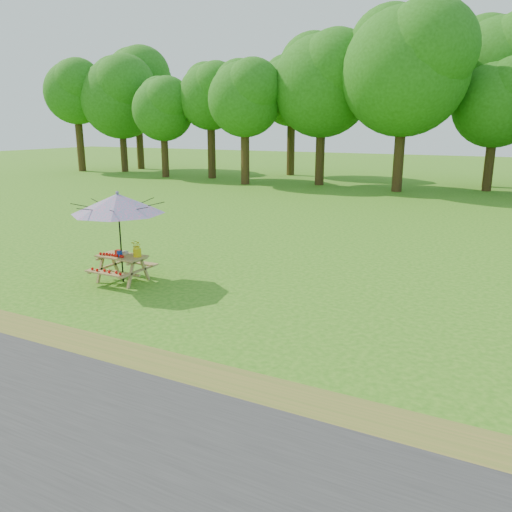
% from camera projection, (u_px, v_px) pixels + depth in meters
% --- Properties ---
extents(ground, '(120.00, 120.00, 0.00)m').
position_uv_depth(ground, '(106.00, 287.00, 11.99)').
color(ground, '#2B6E15').
rests_on(ground, ground).
extents(drygrass_strip, '(120.00, 1.20, 0.01)m').
position_uv_depth(drygrass_strip, '(2.00, 327.00, 9.58)').
color(drygrass_strip, olive).
rests_on(drygrass_strip, ground).
extents(treeline, '(60.00, 12.00, 16.00)m').
position_uv_depth(treeline, '(367.00, 49.00, 28.89)').
color(treeline, '#205D10').
rests_on(treeline, ground).
extents(picnic_table, '(1.20, 1.32, 0.67)m').
position_uv_depth(picnic_table, '(122.00, 269.00, 12.30)').
color(picnic_table, olive).
rests_on(picnic_table, ground).
extents(patio_umbrella, '(2.63, 2.63, 2.25)m').
position_uv_depth(patio_umbrella, '(118.00, 204.00, 11.89)').
color(patio_umbrella, black).
rests_on(patio_umbrella, ground).
extents(produce_bins, '(0.33, 0.38, 0.13)m').
position_uv_depth(produce_bins, '(120.00, 253.00, 12.25)').
color(produce_bins, '#AA1B0D').
rests_on(produce_bins, picnic_table).
extents(tomatoes_row, '(0.77, 0.13, 0.07)m').
position_uv_depth(tomatoes_row, '(112.00, 255.00, 12.12)').
color(tomatoes_row, red).
rests_on(tomatoes_row, picnic_table).
extents(flower_bucket, '(0.29, 0.26, 0.42)m').
position_uv_depth(flower_bucket, '(137.00, 248.00, 12.05)').
color(flower_bucket, '#DEBE0B').
rests_on(flower_bucket, picnic_table).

